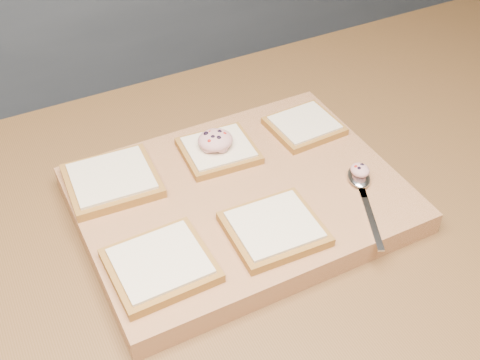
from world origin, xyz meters
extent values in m
cube|color=slate|center=(0.00, 0.00, 0.42)|extent=(1.90, 0.75, 0.84)
cube|color=brown|center=(0.00, 0.00, 0.87)|extent=(2.00, 0.80, 0.06)
cube|color=slate|center=(0.00, 1.43, 0.45)|extent=(3.60, 0.60, 0.90)
cube|color=#B47A4D|center=(-0.18, 0.00, 0.92)|extent=(0.47, 0.35, 0.04)
cube|color=#9B6328|center=(-0.34, 0.10, 0.94)|extent=(0.14, 0.13, 0.01)
cube|color=beige|center=(-0.34, 0.10, 0.95)|extent=(0.12, 0.11, 0.00)
cube|color=#9B6328|center=(-0.17, 0.09, 0.94)|extent=(0.12, 0.11, 0.01)
cube|color=beige|center=(-0.17, 0.09, 0.95)|extent=(0.10, 0.09, 0.00)
cube|color=#9B6328|center=(-0.01, 0.08, 0.94)|extent=(0.11, 0.10, 0.01)
cube|color=beige|center=(-0.01, 0.08, 0.95)|extent=(0.10, 0.09, 0.00)
cube|color=#9B6328|center=(-0.34, -0.09, 0.94)|extent=(0.13, 0.12, 0.01)
cube|color=beige|center=(-0.34, -0.09, 0.95)|extent=(0.11, 0.10, 0.00)
cube|color=#9B6328|center=(-0.18, -0.10, 0.94)|extent=(0.13, 0.12, 0.01)
cube|color=beige|center=(-0.18, -0.10, 0.95)|extent=(0.11, 0.10, 0.00)
ellipsoid|color=#D7938A|center=(-0.17, 0.09, 0.97)|extent=(0.06, 0.05, 0.02)
sphere|color=black|center=(-0.16, 0.09, 0.98)|extent=(0.01, 0.01, 0.01)
sphere|color=black|center=(-0.18, 0.10, 0.98)|extent=(0.01, 0.01, 0.01)
sphere|color=black|center=(-0.17, 0.08, 0.98)|extent=(0.01, 0.01, 0.01)
sphere|color=black|center=(-0.18, 0.09, 0.98)|extent=(0.01, 0.01, 0.01)
sphere|color=#A5140C|center=(-0.16, 0.09, 0.97)|extent=(0.01, 0.01, 0.01)
sphere|color=#A5140C|center=(-0.18, 0.10, 0.97)|extent=(0.01, 0.01, 0.01)
sphere|color=#A5140C|center=(-0.19, 0.08, 0.97)|extent=(0.01, 0.01, 0.01)
ellipsoid|color=silver|center=(-0.01, -0.06, 0.94)|extent=(0.05, 0.06, 0.01)
cube|color=silver|center=(-0.02, -0.09, 0.94)|extent=(0.02, 0.03, 0.00)
cube|color=silver|center=(-0.04, -0.14, 0.94)|extent=(0.06, 0.12, 0.00)
ellipsoid|color=#D7938A|center=(-0.01, -0.06, 0.96)|extent=(0.03, 0.03, 0.02)
sphere|color=black|center=(0.00, -0.06, 0.96)|extent=(0.01, 0.01, 0.01)
sphere|color=black|center=(-0.01, -0.06, 0.96)|extent=(0.01, 0.01, 0.01)
sphere|color=#A5140C|center=(-0.01, -0.06, 0.96)|extent=(0.01, 0.01, 0.01)
camera|label=1|loc=(-0.48, -0.58, 1.54)|focal=45.00mm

